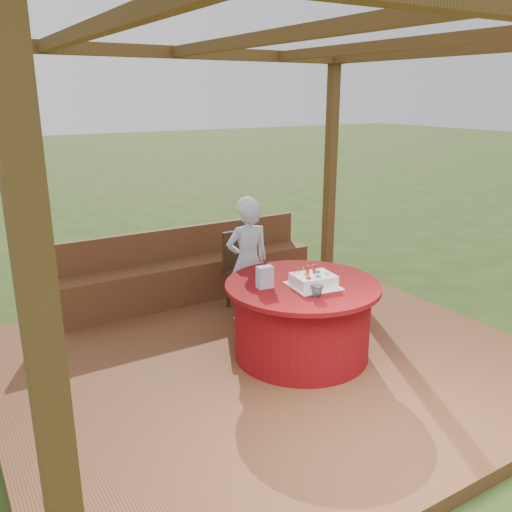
{
  "coord_description": "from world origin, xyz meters",
  "views": [
    {
      "loc": [
        -2.38,
        -3.65,
        2.38
      ],
      "look_at": [
        0.0,
        0.25,
        1.0
      ],
      "focal_mm": 38.0,
      "sensor_mm": 36.0,
      "label": 1
    }
  ],
  "objects_px": {
    "bench": "(189,276)",
    "elderly_woman": "(248,259)",
    "chair": "(244,267)",
    "birthday_cake": "(313,280)",
    "table": "(302,319)",
    "gift_bag": "(265,277)",
    "drinking_glass": "(317,291)"
  },
  "relations": [
    {
      "from": "bench",
      "to": "chair",
      "type": "distance_m",
      "value": 0.71
    },
    {
      "from": "birthday_cake",
      "to": "drinking_glass",
      "type": "xyz_separation_m",
      "value": [
        -0.14,
        -0.22,
        -0.0
      ]
    },
    {
      "from": "table",
      "to": "elderly_woman",
      "type": "bearing_deg",
      "value": 89.69
    },
    {
      "from": "chair",
      "to": "elderly_woman",
      "type": "height_order",
      "value": "elderly_woman"
    },
    {
      "from": "birthday_cake",
      "to": "gift_bag",
      "type": "bearing_deg",
      "value": 153.7
    },
    {
      "from": "bench",
      "to": "elderly_woman",
      "type": "bearing_deg",
      "value": -72.91
    },
    {
      "from": "chair",
      "to": "elderly_woman",
      "type": "distance_m",
      "value": 0.4
    },
    {
      "from": "chair",
      "to": "elderly_woman",
      "type": "bearing_deg",
      "value": -113.91
    },
    {
      "from": "birthday_cake",
      "to": "drinking_glass",
      "type": "height_order",
      "value": "birthday_cake"
    },
    {
      "from": "drinking_glass",
      "to": "birthday_cake",
      "type": "bearing_deg",
      "value": 58.45
    },
    {
      "from": "elderly_woman",
      "to": "birthday_cake",
      "type": "height_order",
      "value": "elderly_woman"
    },
    {
      "from": "chair",
      "to": "elderly_woman",
      "type": "relative_size",
      "value": 0.65
    },
    {
      "from": "table",
      "to": "elderly_woman",
      "type": "xyz_separation_m",
      "value": [
        0.01,
        0.95,
        0.3
      ]
    },
    {
      "from": "table",
      "to": "drinking_glass",
      "type": "bearing_deg",
      "value": -107.5
    },
    {
      "from": "bench",
      "to": "birthday_cake",
      "type": "bearing_deg",
      "value": -81.3
    },
    {
      "from": "bench",
      "to": "birthday_cake",
      "type": "distance_m",
      "value": 2.0
    },
    {
      "from": "birthday_cake",
      "to": "gift_bag",
      "type": "distance_m",
      "value": 0.42
    },
    {
      "from": "bench",
      "to": "gift_bag",
      "type": "height_order",
      "value": "gift_bag"
    },
    {
      "from": "table",
      "to": "chair",
      "type": "relative_size",
      "value": 1.6
    },
    {
      "from": "drinking_glass",
      "to": "gift_bag",
      "type": "bearing_deg",
      "value": 120.2
    },
    {
      "from": "gift_bag",
      "to": "elderly_woman",
      "type": "bearing_deg",
      "value": 73.22
    },
    {
      "from": "birthday_cake",
      "to": "gift_bag",
      "type": "relative_size",
      "value": 2.32
    },
    {
      "from": "birthday_cake",
      "to": "elderly_woman",
      "type": "bearing_deg",
      "value": 91.5
    },
    {
      "from": "table",
      "to": "birthday_cake",
      "type": "distance_m",
      "value": 0.4
    },
    {
      "from": "table",
      "to": "elderly_woman",
      "type": "relative_size",
      "value": 1.05
    },
    {
      "from": "bench",
      "to": "birthday_cake",
      "type": "height_order",
      "value": "birthday_cake"
    },
    {
      "from": "table",
      "to": "gift_bag",
      "type": "relative_size",
      "value": 7.21
    },
    {
      "from": "table",
      "to": "drinking_glass",
      "type": "distance_m",
      "value": 0.52
    },
    {
      "from": "table",
      "to": "chair",
      "type": "xyz_separation_m",
      "value": [
        0.15,
        1.26,
        0.11
      ]
    },
    {
      "from": "table",
      "to": "elderly_woman",
      "type": "height_order",
      "value": "elderly_woman"
    },
    {
      "from": "drinking_glass",
      "to": "chair",
      "type": "bearing_deg",
      "value": 81.11
    },
    {
      "from": "elderly_woman",
      "to": "gift_bag",
      "type": "relative_size",
      "value": 6.89
    }
  ]
}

